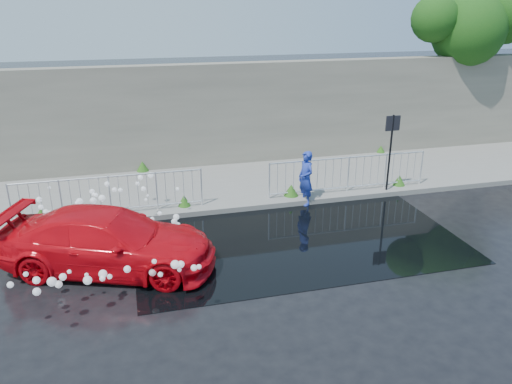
% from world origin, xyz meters
% --- Properties ---
extents(ground, '(90.00, 90.00, 0.00)m').
position_xyz_m(ground, '(0.00, 0.00, 0.00)').
color(ground, black).
rests_on(ground, ground).
extents(pavement, '(30.00, 4.00, 0.15)m').
position_xyz_m(pavement, '(0.00, 5.00, 0.07)').
color(pavement, slate).
rests_on(pavement, ground).
extents(curb, '(30.00, 0.25, 0.16)m').
position_xyz_m(curb, '(0.00, 3.00, 0.08)').
color(curb, slate).
rests_on(curb, ground).
extents(retaining_wall, '(30.00, 0.60, 3.50)m').
position_xyz_m(retaining_wall, '(0.00, 7.20, 1.90)').
color(retaining_wall, '#635F53').
rests_on(retaining_wall, pavement).
extents(puddle, '(8.00, 5.00, 0.01)m').
position_xyz_m(puddle, '(0.50, 1.00, 0.01)').
color(puddle, black).
rests_on(puddle, ground).
extents(sign_post, '(0.45, 0.06, 2.50)m').
position_xyz_m(sign_post, '(4.20, 3.10, 1.72)').
color(sign_post, black).
rests_on(sign_post, ground).
extents(tree, '(5.07, 2.82, 6.40)m').
position_xyz_m(tree, '(9.81, 7.41, 4.81)').
color(tree, '#332114').
rests_on(tree, ground).
extents(railing_left, '(5.05, 0.05, 1.10)m').
position_xyz_m(railing_left, '(-4.00, 3.35, 0.74)').
color(railing_left, silver).
rests_on(railing_left, pavement).
extents(railing_right, '(5.05, 0.05, 1.10)m').
position_xyz_m(railing_right, '(3.00, 3.35, 0.74)').
color(railing_right, silver).
rests_on(railing_right, pavement).
extents(weeds, '(12.17, 3.93, 0.35)m').
position_xyz_m(weeds, '(-0.27, 4.45, 0.31)').
color(weeds, '#224D14').
rests_on(weeds, pavement).
extents(water_spray, '(3.63, 5.83, 1.07)m').
position_xyz_m(water_spray, '(-4.00, 1.15, 0.70)').
color(water_spray, white).
rests_on(water_spray, ground).
extents(red_car, '(5.04, 3.39, 1.36)m').
position_xyz_m(red_car, '(-3.98, 0.51, 0.68)').
color(red_car, red).
rests_on(red_car, ground).
extents(person, '(0.50, 0.66, 1.61)m').
position_xyz_m(person, '(1.50, 3.00, 0.81)').
color(person, '#2036A4').
rests_on(person, ground).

